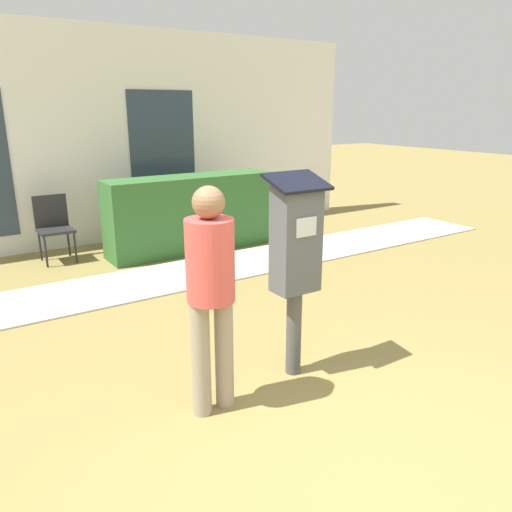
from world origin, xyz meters
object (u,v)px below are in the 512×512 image
Objects in this scene: parking_meter at (296,250)px; outdoor_chair_middle at (151,209)px; person_standing at (211,285)px; outdoor_chair_left at (53,223)px.

parking_meter is 1.77× the size of outdoor_chair_middle.
person_standing is 4.70m from outdoor_chair_middle.
parking_meter reaches higher than outdoor_chair_left.
person_standing is 1.76× the size of outdoor_chair_left.
outdoor_chair_left is at bearing 121.37° from person_standing.
outdoor_chair_left and outdoor_chair_middle have the same top height.
parking_meter is 1.77× the size of outdoor_chair_left.
outdoor_chair_middle is (1.36, 4.49, -0.40)m from person_standing.
outdoor_chair_middle is (1.47, 0.14, 0.00)m from outdoor_chair_left.
person_standing reaches higher than outdoor_chair_left.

